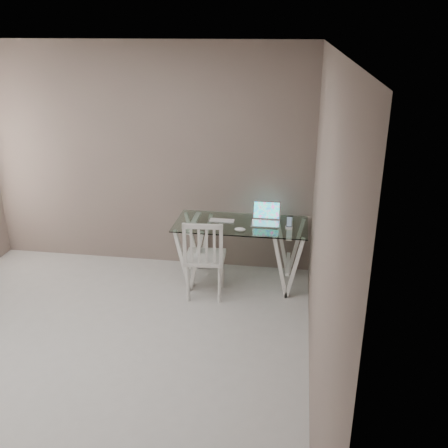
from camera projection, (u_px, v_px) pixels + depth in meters
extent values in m
plane|color=#B2B0AB|center=(82.00, 368.00, 4.43)|extent=(4.50, 4.50, 0.00)
cube|color=white|center=(40.00, 46.00, 3.43)|extent=(4.00, 4.50, 0.02)
cube|color=#74635B|center=(147.00, 158.00, 6.00)|extent=(4.00, 0.02, 2.70)
cube|color=#74635B|center=(321.00, 243.00, 3.65)|extent=(0.02, 4.50, 2.70)
cube|color=silver|center=(241.00, 224.00, 5.65)|extent=(1.50, 0.70, 0.01)
cube|color=white|center=(194.00, 251.00, 5.87)|extent=(0.24, 0.62, 0.72)
cube|color=white|center=(288.00, 257.00, 5.72)|extent=(0.24, 0.62, 0.72)
cube|color=silver|center=(205.00, 257.00, 5.50)|extent=(0.45, 0.45, 0.04)
cylinder|color=silver|center=(188.00, 283.00, 5.44)|extent=(0.04, 0.04, 0.44)
cylinder|color=silver|center=(219.00, 285.00, 5.41)|extent=(0.04, 0.04, 0.44)
cylinder|color=silver|center=(193.00, 269.00, 5.76)|extent=(0.04, 0.04, 0.44)
cylinder|color=silver|center=(222.00, 270.00, 5.73)|extent=(0.04, 0.04, 0.44)
cube|color=silver|center=(203.00, 245.00, 5.23)|extent=(0.43, 0.06, 0.48)
cube|color=silver|center=(265.00, 224.00, 5.63)|extent=(0.32, 0.22, 0.01)
cube|color=#19D899|center=(267.00, 210.00, 5.72)|extent=(0.32, 0.07, 0.21)
cube|color=silver|center=(222.00, 221.00, 5.72)|extent=(0.30, 0.13, 0.01)
ellipsoid|color=white|center=(240.00, 229.00, 5.44)|extent=(0.12, 0.07, 0.04)
cube|color=white|center=(289.00, 228.00, 5.51)|extent=(0.07, 0.07, 0.02)
cube|color=black|center=(289.00, 222.00, 5.50)|extent=(0.06, 0.03, 0.12)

